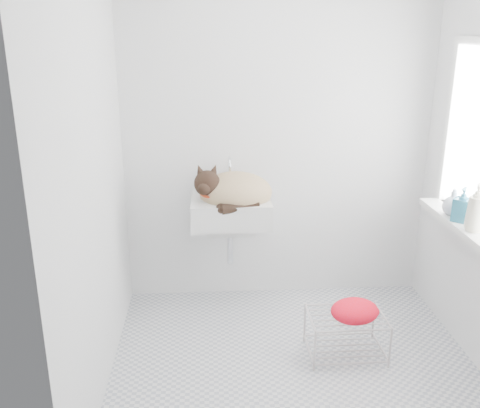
{
  "coord_description": "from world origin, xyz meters",
  "views": [
    {
      "loc": [
        -0.5,
        -2.7,
        1.95
      ],
      "look_at": [
        -0.3,
        0.5,
        0.88
      ],
      "focal_mm": 39.71,
      "sensor_mm": 36.0,
      "label": 1
    }
  ],
  "objects": [
    {
      "name": "windowsill",
      "position": [
        1.01,
        0.2,
        0.83
      ],
      "size": [
        0.16,
        0.88,
        0.04
      ],
      "primitive_type": "cube",
      "color": "white",
      "rests_on": "right_wall"
    },
    {
      "name": "cat",
      "position": [
        -0.34,
        0.72,
        0.89
      ],
      "size": [
        0.53,
        0.44,
        0.32
      ],
      "rotation": [
        0.0,
        0.0,
        -0.07
      ],
      "color": "tan",
      "rests_on": "sink"
    },
    {
      "name": "towel",
      "position": [
        0.36,
        0.06,
        0.3
      ],
      "size": [
        0.33,
        0.26,
        0.12
      ],
      "primitive_type": "ellipsoid",
      "rotation": [
        0.0,
        0.0,
        0.2
      ],
      "color": "#EA0000",
      "rests_on": "wire_rack"
    },
    {
      "name": "bottle_a",
      "position": [
        1.0,
        0.03,
        0.85
      ],
      "size": [
        0.12,
        0.12,
        0.23
      ],
      "primitive_type": "imported",
      "rotation": [
        0.0,
        0.0,
        5.85
      ],
      "color": "#EEE8CC",
      "rests_on": "windowsill"
    },
    {
      "name": "faucet",
      "position": [
        -0.35,
        0.92,
        0.99
      ],
      "size": [
        0.19,
        0.14,
        0.19
      ],
      "primitive_type": null,
      "color": "silver",
      "rests_on": "sink"
    },
    {
      "name": "wire_rack",
      "position": [
        0.34,
        0.12,
        0.15
      ],
      "size": [
        0.46,
        0.32,
        0.27
      ],
      "primitive_type": "cube",
      "rotation": [
        0.0,
        0.0,
        0.01
      ],
      "color": "silver",
      "rests_on": "floor"
    },
    {
      "name": "sink",
      "position": [
        -0.35,
        0.74,
        0.85
      ],
      "size": [
        0.53,
        0.47,
        0.21
      ],
      "primitive_type": "cube",
      "color": "white",
      "rests_on": "back_wall"
    },
    {
      "name": "back_wall",
      "position": [
        0.0,
        1.0,
        1.25
      ],
      "size": [
        2.2,
        0.02,
        2.5
      ],
      "primitive_type": "cube",
      "color": "white",
      "rests_on": "ground"
    },
    {
      "name": "bottle_c",
      "position": [
        1.0,
        0.3,
        0.85
      ],
      "size": [
        0.16,
        0.16,
        0.16
      ],
      "primitive_type": "imported",
      "rotation": [
        0.0,
        0.0,
        2.79
      ],
      "color": "silver",
      "rests_on": "windowsill"
    },
    {
      "name": "left_wall",
      "position": [
        -1.1,
        0.0,
        1.25
      ],
      "size": [
        0.02,
        2.0,
        2.5
      ],
      "primitive_type": "cube",
      "color": "white",
      "rests_on": "ground"
    },
    {
      "name": "bottle_b",
      "position": [
        1.0,
        0.19,
        0.85
      ],
      "size": [
        0.13,
        0.13,
        0.21
      ],
      "primitive_type": "imported",
      "rotation": [
        0.0,
        0.0,
        5.52
      ],
      "color": "#22617A",
      "rests_on": "windowsill"
    },
    {
      "name": "floor",
      "position": [
        0.0,
        0.0,
        0.0
      ],
      "size": [
        2.2,
        2.0,
        0.02
      ],
      "primitive_type": "cube",
      "color": "silver",
      "rests_on": "ground"
    }
  ]
}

